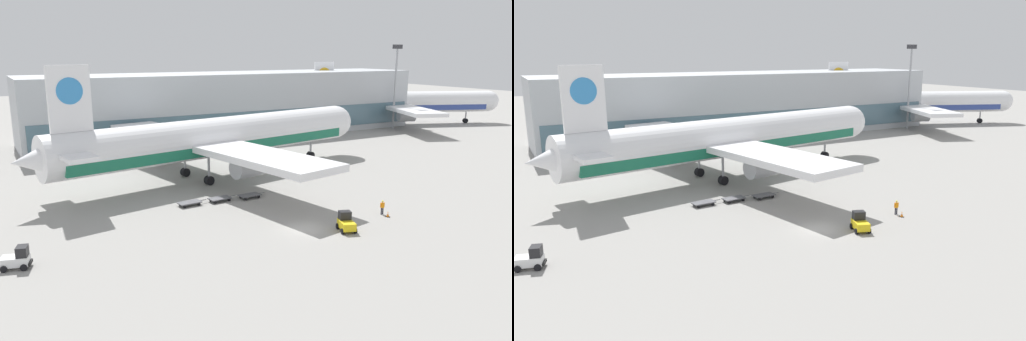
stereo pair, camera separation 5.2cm
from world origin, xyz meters
TOP-DOWN VIEW (x-y plane):
  - ground_plane at (0.00, 0.00)m, footprint 400.00×400.00m
  - terminal_building at (22.11, 59.62)m, footprint 90.00×18.20m
  - light_mast at (61.04, 48.96)m, footprint 2.80×0.50m
  - airplane_main at (1.61, 25.60)m, footprint 57.66×48.66m
  - airplane_distant at (66.98, 53.72)m, footprint 52.14×44.97m
  - baggage_tug_foreground at (-27.43, 4.32)m, footprint 2.74×2.21m
  - baggage_tug_mid at (3.71, -2.47)m, footprint 2.31×2.77m
  - baggage_dolly_lead at (-7.36, 13.94)m, footprint 3.74×1.68m
  - baggage_dolly_second at (-3.33, 13.74)m, footprint 3.74×1.68m
  - baggage_dolly_third at (0.67, 13.13)m, footprint 3.74×1.68m
  - ground_crew_near at (10.88, -0.33)m, footprint 0.56×0.29m
  - traffic_cone_near at (10.82, -1.34)m, footprint 0.40×0.40m

SIDE VIEW (x-z plane):
  - ground_plane at x=0.00m, z-range 0.00..0.00m
  - traffic_cone_near at x=10.82m, z-range -0.01..0.67m
  - baggage_dolly_lead at x=-7.36m, z-range 0.15..0.63m
  - baggage_dolly_second at x=-3.33m, z-range 0.15..0.63m
  - baggage_dolly_third at x=0.67m, z-range 0.15..0.63m
  - baggage_tug_foreground at x=-27.43m, z-range -0.12..1.88m
  - baggage_tug_mid at x=3.71m, z-range -0.12..1.88m
  - ground_crew_near at x=10.88m, z-range 0.14..1.84m
  - airplane_distant at x=66.98m, z-range -2.52..13.56m
  - airplane_main at x=1.61m, z-range -2.66..14.34m
  - terminal_building at x=22.11m, z-range -0.01..13.99m
  - light_mast at x=61.04m, z-range 1.78..22.01m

